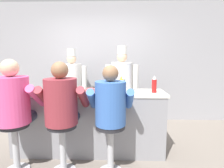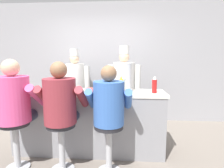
{
  "view_description": "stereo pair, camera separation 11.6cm",
  "coord_description": "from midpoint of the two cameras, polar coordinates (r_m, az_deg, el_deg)",
  "views": [
    {
      "loc": [
        0.44,
        -2.49,
        1.47
      ],
      "look_at": [
        0.36,
        0.25,
        1.08
      ],
      "focal_mm": 30.0,
      "sensor_mm": 36.0,
      "label": 1
    },
    {
      "loc": [
        0.56,
        -2.49,
        1.47
      ],
      "look_at": [
        0.36,
        0.25,
        1.08
      ],
      "focal_mm": 30.0,
      "sensor_mm": 36.0,
      "label": 2
    }
  ],
  "objects": [
    {
      "name": "ground_plane",
      "position": [
        2.94,
        -8.93,
        -22.01
      ],
      "size": [
        20.0,
        20.0,
        0.0
      ],
      "primitive_type": "plane",
      "color": "slate"
    },
    {
      "name": "wall_back",
      "position": [
        4.38,
        -4.82,
        6.54
      ],
      "size": [
        10.0,
        0.06,
        2.7
      ],
      "color": "#99999E",
      "rests_on": "ground_plane"
    },
    {
      "name": "cup_stack_steel",
      "position": [
        2.8,
        3.81,
        1.97
      ],
      "size": [
        0.1,
        0.1,
        0.42
      ],
      "color": "#B7BABF",
      "rests_on": "diner_counter"
    },
    {
      "name": "cook_in_whites_near",
      "position": [
        4.15,
        -12.79,
        0.1
      ],
      "size": [
        0.64,
        0.41,
        1.65
      ],
      "color": "#232328",
      "rests_on": "ground_plane"
    },
    {
      "name": "cereal_bowl",
      "position": [
        2.8,
        -7.9,
        -1.89
      ],
      "size": [
        0.14,
        0.14,
        0.06
      ],
      "color": "#B24C47",
      "rests_on": "diner_counter"
    },
    {
      "name": "diner_counter",
      "position": [
        2.98,
        -8.14,
        -11.34
      ],
      "size": [
        2.3,
        0.55,
        0.96
      ],
      "color": "gray",
      "rests_on": "ground_plane"
    },
    {
      "name": "coffee_mug_white",
      "position": [
        3.17,
        -27.56,
        -1.41
      ],
      "size": [
        0.14,
        0.09,
        0.08
      ],
      "color": "white",
      "rests_on": "diner_counter"
    },
    {
      "name": "hot_sauce_bottle_orange",
      "position": [
        2.66,
        -5.34,
        -1.57
      ],
      "size": [
        0.03,
        0.03,
        0.13
      ],
      "color": "orange",
      "rests_on": "diner_counter"
    },
    {
      "name": "mustard_bottle_yellow",
      "position": [
        2.73,
        1.6,
        -0.28
      ],
      "size": [
        0.07,
        0.07,
        0.24
      ],
      "color": "yellow",
      "rests_on": "diner_counter"
    },
    {
      "name": "breakfast_plate",
      "position": [
        2.78,
        -14.13,
        -2.42
      ],
      "size": [
        0.26,
        0.26,
        0.05
      ],
      "color": "white",
      "rests_on": "diner_counter"
    },
    {
      "name": "ketchup_bottle_red",
      "position": [
        2.78,
        11.59,
        -0.21
      ],
      "size": [
        0.07,
        0.07,
        0.25
      ],
      "color": "red",
      "rests_on": "diner_counter"
    },
    {
      "name": "diner_seated_maroon",
      "position": [
        2.45,
        -16.33,
        -6.14
      ],
      "size": [
        0.61,
        0.6,
        1.42
      ],
      "color": "#B2B5BA",
      "rests_on": "ground_plane"
    },
    {
      "name": "diner_seated_blue",
      "position": [
        2.34,
        -1.86,
        -7.03
      ],
      "size": [
        0.57,
        0.57,
        1.38
      ],
      "color": "#B2B5BA",
      "rests_on": "ground_plane"
    },
    {
      "name": "cook_in_whites_far",
      "position": [
        3.77,
        2.15,
        -0.05
      ],
      "size": [
        0.66,
        0.42,
        1.7
      ],
      "color": "#232328",
      "rests_on": "ground_plane"
    },
    {
      "name": "water_pitcher_clear",
      "position": [
        2.92,
        1.74,
        -0.08
      ],
      "size": [
        0.15,
        0.13,
        0.19
      ],
      "color": "silver",
      "rests_on": "diner_counter"
    },
    {
      "name": "diner_seated_pink",
      "position": [
        2.7,
        -28.8,
        -5.23
      ],
      "size": [
        0.63,
        0.62,
        1.45
      ],
      "color": "#B2B5BA",
      "rests_on": "ground_plane"
    }
  ]
}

